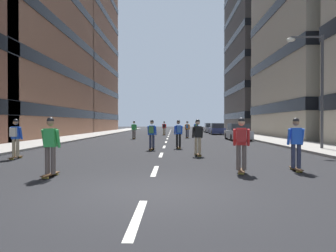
{
  "coord_description": "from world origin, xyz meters",
  "views": [
    {
      "loc": [
        0.62,
        -7.13,
        1.62
      ],
      "look_at": [
        0.0,
        26.74,
        1.23
      ],
      "focal_mm": 32.48,
      "sensor_mm": 36.0,
      "label": 1
    }
  ],
  "objects_px": {
    "parked_car_near": "(238,133)",
    "skater_5": "(296,142)",
    "parked_car_mid": "(210,128)",
    "skater_4": "(134,129)",
    "skater_1": "(50,144)",
    "skater_7": "(164,127)",
    "skater_0": "(198,136)",
    "streetlamp_right": "(316,79)",
    "skater_9": "(152,133)",
    "parked_car_far": "(217,129)",
    "skater_6": "(178,132)",
    "skater_8": "(15,136)",
    "skater_3": "(187,128)",
    "skater_2": "(196,127)",
    "skater_10": "(241,141)"
  },
  "relations": [
    {
      "from": "parked_car_near",
      "to": "skater_5",
      "type": "height_order",
      "value": "skater_5"
    },
    {
      "from": "parked_car_mid",
      "to": "skater_4",
      "type": "relative_size",
      "value": 2.47
    },
    {
      "from": "skater_1",
      "to": "skater_7",
      "type": "relative_size",
      "value": 1.0
    },
    {
      "from": "skater_0",
      "to": "skater_1",
      "type": "relative_size",
      "value": 1.0
    },
    {
      "from": "streetlamp_right",
      "to": "skater_5",
      "type": "height_order",
      "value": "streetlamp_right"
    },
    {
      "from": "parked_car_mid",
      "to": "skater_9",
      "type": "xyz_separation_m",
      "value": [
        -7.2,
        -31.07,
        0.32
      ]
    },
    {
      "from": "skater_9",
      "to": "streetlamp_right",
      "type": "bearing_deg",
      "value": -1.5
    },
    {
      "from": "parked_car_far",
      "to": "skater_6",
      "type": "bearing_deg",
      "value": -103.92
    },
    {
      "from": "parked_car_mid",
      "to": "skater_8",
      "type": "bearing_deg",
      "value": -109.95
    },
    {
      "from": "parked_car_far",
      "to": "skater_6",
      "type": "relative_size",
      "value": 2.47
    },
    {
      "from": "parked_car_far",
      "to": "skater_7",
      "type": "xyz_separation_m",
      "value": [
        -7.13,
        -2.3,
        0.32
      ]
    },
    {
      "from": "parked_car_far",
      "to": "streetlamp_right",
      "type": "xyz_separation_m",
      "value": [
        2.28,
        -23.94,
        3.44
      ]
    },
    {
      "from": "skater_0",
      "to": "skater_3",
      "type": "distance_m",
      "value": 17.22
    },
    {
      "from": "skater_4",
      "to": "skater_7",
      "type": "height_order",
      "value": "same"
    },
    {
      "from": "streetlamp_right",
      "to": "skater_1",
      "type": "bearing_deg",
      "value": -143.74
    },
    {
      "from": "skater_3",
      "to": "skater_7",
      "type": "xyz_separation_m",
      "value": [
        -2.65,
        7.32,
        0.0
      ]
    },
    {
      "from": "skater_0",
      "to": "skater_2",
      "type": "height_order",
      "value": "same"
    },
    {
      "from": "parked_car_mid",
      "to": "skater_3",
      "type": "height_order",
      "value": "skater_3"
    },
    {
      "from": "parked_car_mid",
      "to": "skater_0",
      "type": "xyz_separation_m",
      "value": [
        -4.73,
        -34.22,
        0.29
      ]
    },
    {
      "from": "parked_car_mid",
      "to": "parked_car_far",
      "type": "distance_m",
      "value": 7.38
    },
    {
      "from": "parked_car_mid",
      "to": "skater_5",
      "type": "bearing_deg",
      "value": -92.68
    },
    {
      "from": "parked_car_mid",
      "to": "skater_7",
      "type": "height_order",
      "value": "skater_7"
    },
    {
      "from": "parked_car_far",
      "to": "skater_10",
      "type": "height_order",
      "value": "skater_10"
    },
    {
      "from": "parked_car_far",
      "to": "skater_8",
      "type": "relative_size",
      "value": 2.47
    },
    {
      "from": "streetlamp_right",
      "to": "skater_4",
      "type": "relative_size",
      "value": 3.65
    },
    {
      "from": "skater_1",
      "to": "skater_8",
      "type": "height_order",
      "value": "same"
    },
    {
      "from": "skater_0",
      "to": "skater_10",
      "type": "bearing_deg",
      "value": -78.66
    },
    {
      "from": "skater_5",
      "to": "skater_10",
      "type": "height_order",
      "value": "same"
    },
    {
      "from": "streetlamp_right",
      "to": "skater_6",
      "type": "height_order",
      "value": "streetlamp_right"
    },
    {
      "from": "streetlamp_right",
      "to": "skater_9",
      "type": "bearing_deg",
      "value": 178.5
    },
    {
      "from": "skater_4",
      "to": "skater_6",
      "type": "bearing_deg",
      "value": -68.83
    },
    {
      "from": "parked_car_mid",
      "to": "skater_9",
      "type": "distance_m",
      "value": 31.9
    },
    {
      "from": "skater_5",
      "to": "skater_8",
      "type": "relative_size",
      "value": 1.0
    },
    {
      "from": "parked_car_far",
      "to": "skater_0",
      "type": "height_order",
      "value": "skater_0"
    },
    {
      "from": "streetlamp_right",
      "to": "skater_9",
      "type": "distance_m",
      "value": 9.98
    },
    {
      "from": "skater_0",
      "to": "skater_10",
      "type": "relative_size",
      "value": 1.0
    },
    {
      "from": "parked_car_near",
      "to": "skater_4",
      "type": "height_order",
      "value": "skater_4"
    },
    {
      "from": "skater_8",
      "to": "skater_2",
      "type": "bearing_deg",
      "value": 68.19
    },
    {
      "from": "parked_car_near",
      "to": "skater_9",
      "type": "xyz_separation_m",
      "value": [
        -7.2,
        -10.05,
        0.32
      ]
    },
    {
      "from": "skater_2",
      "to": "skater_10",
      "type": "distance_m",
      "value": 28.15
    },
    {
      "from": "skater_0",
      "to": "skater_9",
      "type": "xyz_separation_m",
      "value": [
        -2.46,
        3.15,
        0.03
      ]
    },
    {
      "from": "skater_1",
      "to": "skater_6",
      "type": "xyz_separation_m",
      "value": [
        3.97,
        10.04,
        0.03
      ]
    },
    {
      "from": "skater_5",
      "to": "skater_9",
      "type": "height_order",
      "value": "same"
    },
    {
      "from": "parked_car_mid",
      "to": "parked_car_far",
      "type": "height_order",
      "value": "same"
    },
    {
      "from": "skater_0",
      "to": "skater_2",
      "type": "xyz_separation_m",
      "value": [
        1.63,
        23.16,
        0.03
      ]
    },
    {
      "from": "skater_10",
      "to": "parked_car_far",
      "type": "bearing_deg",
      "value": 83.31
    },
    {
      "from": "skater_2",
      "to": "skater_5",
      "type": "height_order",
      "value": "same"
    },
    {
      "from": "skater_9",
      "to": "skater_4",
      "type": "bearing_deg",
      "value": 102.33
    },
    {
      "from": "parked_car_mid",
      "to": "streetlamp_right",
      "type": "relative_size",
      "value": 0.68
    },
    {
      "from": "parked_car_near",
      "to": "skater_4",
      "type": "distance_m",
      "value": 10.01
    }
  ]
}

